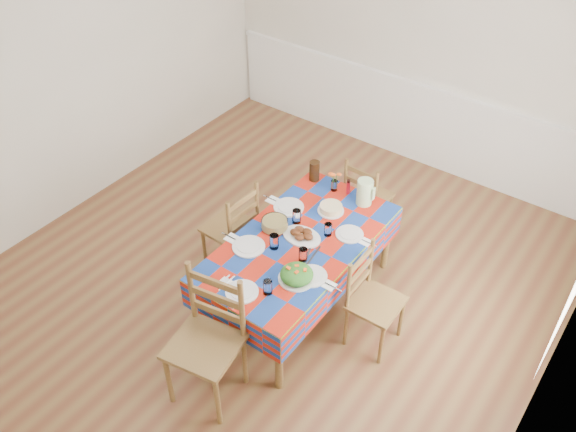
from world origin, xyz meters
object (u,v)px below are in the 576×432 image
object	(u,v)px
green_pitcher	(365,192)
tea_pitcher	(314,171)
chair_left	(233,229)
dining_table	(299,248)
chair_right	(372,301)
meat_platter	(302,235)
chair_far	(366,198)
chair_near	(208,341)

from	to	relation	value
green_pitcher	tea_pitcher	xyz separation A→B (m)	(-0.53, 0.03, -0.02)
chair_left	green_pitcher	bearing A→B (deg)	132.81
dining_table	tea_pitcher	size ratio (longest dim) A/B	9.35
green_pitcher	chair_right	size ratio (longest dim) A/B	0.27
tea_pitcher	chair_left	xyz separation A→B (m)	(-0.32, -0.75, -0.31)
chair_left	meat_platter	bearing A→B (deg)	97.18
dining_table	tea_pitcher	bearing A→B (deg)	115.79
dining_table	chair_right	xyz separation A→B (m)	(0.68, -0.00, -0.17)
chair_far	chair_left	world-z (taller)	chair_left
chair_near	tea_pitcher	bearing A→B (deg)	91.12
chair_near	chair_left	size ratio (longest dim) A/B	1.16
meat_platter	chair_near	world-z (taller)	chair_near
tea_pitcher	chair_near	world-z (taller)	chair_near
green_pitcher	chair_right	world-z (taller)	green_pitcher
chair_right	green_pitcher	bearing A→B (deg)	35.22
chair_left	chair_right	distance (m)	1.37
meat_platter	chair_right	distance (m)	0.74
green_pitcher	chair_left	bearing A→B (deg)	-139.81
meat_platter	green_pitcher	size ratio (longest dim) A/B	1.41
tea_pitcher	dining_table	bearing A→B (deg)	-64.21
green_pitcher	chair_near	xyz separation A→B (m)	(-0.17, -1.79, -0.27)
green_pitcher	meat_platter	bearing A→B (deg)	-104.64
dining_table	tea_pitcher	xyz separation A→B (m)	(-0.36, 0.75, 0.16)
chair_near	chair_right	world-z (taller)	chair_near
tea_pitcher	chair_near	xyz separation A→B (m)	(0.35, -1.82, -0.24)
tea_pitcher	chair_right	distance (m)	1.33
chair_right	chair_left	bearing A→B (deg)	89.36
dining_table	meat_platter	world-z (taller)	meat_platter
dining_table	meat_platter	distance (m)	0.11
meat_platter	tea_pitcher	bearing A→B (deg)	116.98
chair_left	chair_right	world-z (taller)	chair_left
dining_table	chair_near	bearing A→B (deg)	-90.44
meat_platter	dining_table	bearing A→B (deg)	-82.27
tea_pitcher	chair_far	size ratio (longest dim) A/B	0.22
tea_pitcher	chair_far	bearing A→B (deg)	43.20
meat_platter	chair_far	xyz separation A→B (m)	(0.00, 1.03, -0.28)
meat_platter	tea_pitcher	size ratio (longest dim) A/B	1.77
meat_platter	chair_left	xyz separation A→B (m)	(-0.68, -0.05, -0.25)
chair_near	chair_right	xyz separation A→B (m)	(0.69, 1.07, -0.09)
green_pitcher	chair_far	distance (m)	0.55
green_pitcher	chair_near	world-z (taller)	chair_near
chair_left	chair_right	size ratio (longest dim) A/B	1.05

